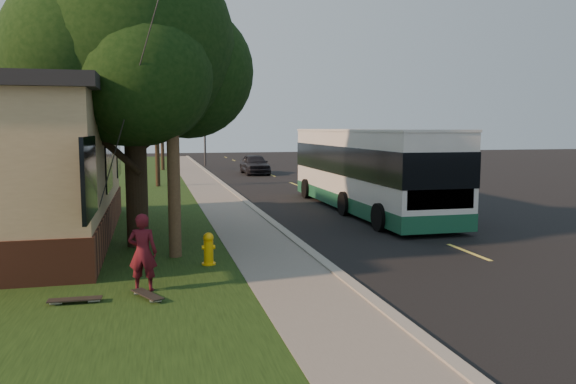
{
  "coord_description": "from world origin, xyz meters",
  "views": [
    {
      "loc": [
        -3.8,
        -12.56,
        3.16
      ],
      "look_at": [
        -0.37,
        1.55,
        1.5
      ],
      "focal_mm": 35.0,
      "sensor_mm": 36.0,
      "label": 1
    }
  ],
  "objects_px": {
    "fire_hydrant": "(208,249)",
    "bare_tree_near": "(157,147)",
    "skateboarder": "(143,252)",
    "skateboard_spare": "(75,300)",
    "bare_tree_far": "(162,144)",
    "transit_bus": "(366,168)",
    "traffic_signal": "(205,128)",
    "skateboard_main": "(147,295)",
    "dumpster": "(32,204)",
    "leafy_tree": "(134,49)",
    "utility_pole": "(171,64)",
    "distant_car": "(255,164)"
  },
  "relations": [
    {
      "from": "bare_tree_near",
      "to": "traffic_signal",
      "type": "xyz_separation_m",
      "value": [
        4.0,
        16.0,
        1.01
      ]
    },
    {
      "from": "fire_hydrant",
      "to": "skateboard_spare",
      "type": "bearing_deg",
      "value": -138.45
    },
    {
      "from": "distant_car",
      "to": "skateboard_spare",
      "type": "bearing_deg",
      "value": -107.13
    },
    {
      "from": "skateboard_main",
      "to": "distant_car",
      "type": "xyz_separation_m",
      "value": [
        7.02,
        27.65,
        0.56
      ]
    },
    {
      "from": "skateboard_spare",
      "to": "transit_bus",
      "type": "bearing_deg",
      "value": 46.19
    },
    {
      "from": "leafy_tree",
      "to": "skateboarder",
      "type": "distance_m",
      "value": 6.21
    },
    {
      "from": "skateboarder",
      "to": "skateboard_spare",
      "type": "bearing_deg",
      "value": 35.42
    },
    {
      "from": "traffic_signal",
      "to": "skateboard_spare",
      "type": "xyz_separation_m",
      "value": [
        -5.69,
        -36.29,
        -3.03
      ]
    },
    {
      "from": "bare_tree_near",
      "to": "leafy_tree",
      "type": "bearing_deg",
      "value": -92.5
    },
    {
      "from": "transit_bus",
      "to": "distant_car",
      "type": "xyz_separation_m",
      "value": [
        -1.07,
        17.93,
        -0.97
      ]
    },
    {
      "from": "fire_hydrant",
      "to": "dumpster",
      "type": "xyz_separation_m",
      "value": [
        -5.14,
        7.47,
        0.21
      ]
    },
    {
      "from": "fire_hydrant",
      "to": "skateboard_spare",
      "type": "relative_size",
      "value": 0.8
    },
    {
      "from": "traffic_signal",
      "to": "skateboard_main",
      "type": "distance_m",
      "value": 36.69
    },
    {
      "from": "leafy_tree",
      "to": "bare_tree_far",
      "type": "distance_m",
      "value": 27.56
    },
    {
      "from": "leafy_tree",
      "to": "skateboard_main",
      "type": "distance_m",
      "value": 7.06
    },
    {
      "from": "traffic_signal",
      "to": "transit_bus",
      "type": "xyz_separation_m",
      "value": [
        3.64,
        -26.57,
        -1.5
      ]
    },
    {
      "from": "fire_hydrant",
      "to": "leafy_tree",
      "type": "bearing_deg",
      "value": 120.67
    },
    {
      "from": "fire_hydrant",
      "to": "distant_car",
      "type": "relative_size",
      "value": 0.18
    },
    {
      "from": "skateboarder",
      "to": "skateboard_spare",
      "type": "distance_m",
      "value": 1.45
    },
    {
      "from": "fire_hydrant",
      "to": "leafy_tree",
      "type": "height_order",
      "value": "leafy_tree"
    },
    {
      "from": "traffic_signal",
      "to": "skateboarder",
      "type": "relative_size",
      "value": 3.68
    },
    {
      "from": "fire_hydrant",
      "to": "bare_tree_near",
      "type": "bearing_deg",
      "value": 92.86
    },
    {
      "from": "bare_tree_far",
      "to": "transit_bus",
      "type": "distance_m",
      "value": 23.67
    },
    {
      "from": "utility_pole",
      "to": "bare_tree_far",
      "type": "relative_size",
      "value": 2.25
    },
    {
      "from": "fire_hydrant",
      "to": "leafy_tree",
      "type": "distance_m",
      "value": 5.65
    },
    {
      "from": "skateboarder",
      "to": "dumpster",
      "type": "height_order",
      "value": "skateboarder"
    },
    {
      "from": "bare_tree_far",
      "to": "skateboard_main",
      "type": "bearing_deg",
      "value": -91.67
    },
    {
      "from": "fire_hydrant",
      "to": "bare_tree_near",
      "type": "relative_size",
      "value": 0.17
    },
    {
      "from": "utility_pole",
      "to": "fire_hydrant",
      "type": "bearing_deg",
      "value": -54.62
    },
    {
      "from": "fire_hydrant",
      "to": "utility_pole",
      "type": "xyz_separation_m",
      "value": [
        -0.71,
        0.99,
        4.2
      ]
    },
    {
      "from": "fire_hydrant",
      "to": "skateboarder",
      "type": "height_order",
      "value": "skateboarder"
    },
    {
      "from": "bare_tree_near",
      "to": "traffic_signal",
      "type": "distance_m",
      "value": 16.52
    },
    {
      "from": "transit_bus",
      "to": "bare_tree_far",
      "type": "bearing_deg",
      "value": 107.56
    },
    {
      "from": "transit_bus",
      "to": "skateboard_spare",
      "type": "bearing_deg",
      "value": -133.81
    },
    {
      "from": "bare_tree_far",
      "to": "bare_tree_near",
      "type": "bearing_deg",
      "value": -92.39
    },
    {
      "from": "utility_pole",
      "to": "skateboarder",
      "type": "bearing_deg",
      "value": -104.27
    },
    {
      "from": "bare_tree_far",
      "to": "skateboarder",
      "type": "distance_m",
      "value": 31.82
    },
    {
      "from": "skateboard_spare",
      "to": "bare_tree_far",
      "type": "bearing_deg",
      "value": 86.12
    },
    {
      "from": "bare_tree_near",
      "to": "skateboarder",
      "type": "distance_m",
      "value": 19.84
    },
    {
      "from": "bare_tree_far",
      "to": "fire_hydrant",
      "type": "bearing_deg",
      "value": -89.24
    },
    {
      "from": "transit_bus",
      "to": "bare_tree_near",
      "type": "bearing_deg",
      "value": 125.88
    },
    {
      "from": "fire_hydrant",
      "to": "bare_tree_far",
      "type": "height_order",
      "value": "bare_tree_far"
    },
    {
      "from": "bare_tree_far",
      "to": "traffic_signal",
      "type": "distance_m",
      "value": 5.44
    },
    {
      "from": "traffic_signal",
      "to": "fire_hydrant",
      "type": "bearing_deg",
      "value": -95.21
    },
    {
      "from": "traffic_signal",
      "to": "skateboarder",
      "type": "height_order",
      "value": "traffic_signal"
    },
    {
      "from": "leafy_tree",
      "to": "fire_hydrant",
      "type": "bearing_deg",
      "value": -59.33
    },
    {
      "from": "fire_hydrant",
      "to": "traffic_signal",
      "type": "relative_size",
      "value": 0.13
    },
    {
      "from": "dumpster",
      "to": "distant_car",
      "type": "bearing_deg",
      "value": 58.85
    },
    {
      "from": "skateboard_main",
      "to": "skateboard_spare",
      "type": "distance_m",
      "value": 1.24
    },
    {
      "from": "traffic_signal",
      "to": "skateboard_main",
      "type": "relative_size",
      "value": 6.12
    }
  ]
}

